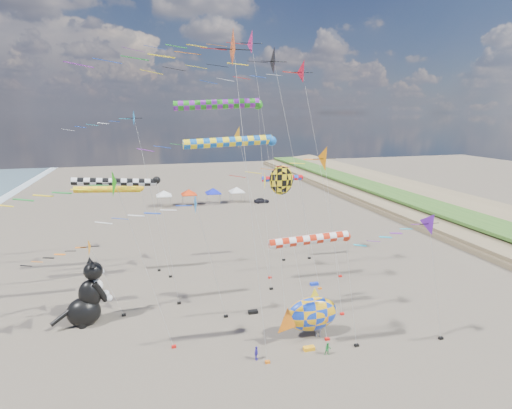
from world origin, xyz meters
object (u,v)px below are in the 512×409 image
object	(u,v)px
person_adult	(318,327)
parked_car	(262,200)
fish_inflatable	(311,314)
child_green	(328,349)
cat_inflatable	(86,292)
child_blue	(256,353)

from	to	relation	value
person_adult	parked_car	xyz separation A→B (m)	(9.67, 50.76, -0.33)
fish_inflatable	child_green	xyz separation A→B (m)	(0.19, -2.92, -1.51)
child_green	parked_car	size ratio (longest dim) A/B	0.33
cat_inflatable	parked_car	size ratio (longest dim) A/B	1.87
cat_inflatable	person_adult	distance (m)	20.61
child_green	child_blue	world-z (taller)	child_blue
fish_inflatable	person_adult	xyz separation A→B (m)	(0.55, -0.31, -1.17)
fish_inflatable	parked_car	size ratio (longest dim) A/B	1.92
cat_inflatable	child_green	size ratio (longest dim) A/B	5.72
child_green	child_blue	xyz separation A→B (m)	(-5.56, 0.88, 0.04)
child_blue	parked_car	bearing A→B (deg)	15.97
person_adult	child_green	distance (m)	2.66
cat_inflatable	child_blue	distance (m)	16.29
cat_inflatable	child_blue	bearing A→B (deg)	-54.04
person_adult	parked_car	size ratio (longest dim) A/B	0.55
cat_inflatable	parked_car	xyz separation A→B (m)	(28.71, 43.14, -2.45)
child_blue	person_adult	bearing A→B (deg)	-41.13
fish_inflatable	person_adult	bearing A→B (deg)	-29.16
cat_inflatable	child_blue	size ratio (longest dim) A/B	5.27
person_adult	child_green	xyz separation A→B (m)	(-0.36, -2.61, -0.35)
child_green	person_adult	bearing A→B (deg)	90.27
person_adult	child_blue	xyz separation A→B (m)	(-5.92, -1.74, -0.30)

